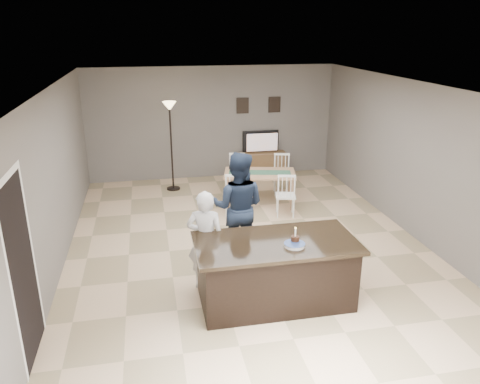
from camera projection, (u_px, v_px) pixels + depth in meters
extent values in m
plane|color=#D6B189|center=(247.00, 244.00, 8.11)|extent=(8.00, 8.00, 0.00)
plane|color=slate|center=(212.00, 123.00, 11.35)|extent=(6.00, 0.00, 6.00)
plane|color=slate|center=(347.00, 303.00, 3.97)|extent=(6.00, 0.00, 6.00)
plane|color=slate|center=(54.00, 181.00, 7.10)|extent=(0.00, 8.00, 8.00)
plane|color=slate|center=(414.00, 160.00, 8.22)|extent=(0.00, 8.00, 8.00)
plane|color=white|center=(248.00, 86.00, 7.21)|extent=(8.00, 8.00, 0.00)
cube|color=black|center=(275.00, 273.00, 6.31)|extent=(2.00, 1.00, 0.85)
cube|color=black|center=(276.00, 243.00, 6.16)|extent=(2.15, 1.10, 0.05)
cube|color=brown|center=(262.00, 164.00, 11.72)|extent=(1.20, 0.40, 0.60)
imported|color=black|center=(261.00, 142.00, 11.59)|extent=(0.91, 0.12, 0.53)
plane|color=orange|center=(262.00, 142.00, 11.52)|extent=(0.78, 0.00, 0.78)
cube|color=black|center=(243.00, 106.00, 11.34)|extent=(0.30, 0.02, 0.38)
cube|color=black|center=(274.00, 105.00, 11.49)|extent=(0.30, 0.02, 0.38)
plane|color=black|center=(23.00, 272.00, 5.08)|extent=(0.00, 2.10, 2.10)
plane|color=white|center=(7.00, 176.00, 4.71)|extent=(0.00, 1.02, 1.02)
imported|color=silver|center=(206.00, 241.00, 6.55)|extent=(0.62, 0.50, 1.47)
imported|color=#1A2439|center=(238.00, 207.00, 7.35)|extent=(1.04, 0.93, 1.77)
cylinder|color=gold|center=(295.00, 243.00, 6.08)|extent=(0.15, 0.15, 0.00)
cylinder|color=#381C0F|center=(295.00, 240.00, 6.07)|extent=(0.11, 0.11, 0.10)
cylinder|color=white|center=(295.00, 232.00, 6.03)|extent=(0.02, 0.02, 0.11)
sphere|color=#FFBF4C|center=(296.00, 228.00, 6.01)|extent=(0.02, 0.02, 0.02)
cylinder|color=white|center=(294.00, 246.00, 6.01)|extent=(0.27, 0.27, 0.01)
cylinder|color=white|center=(295.00, 245.00, 6.00)|extent=(0.27, 0.27, 0.01)
cylinder|color=white|center=(295.00, 244.00, 6.00)|extent=(0.27, 0.27, 0.01)
cylinder|color=navy|center=(295.00, 243.00, 6.00)|extent=(0.27, 0.27, 0.00)
cube|color=tan|center=(260.00, 173.00, 9.75)|extent=(1.62, 1.14, 0.04)
cylinder|color=tan|center=(227.00, 194.00, 9.56)|extent=(0.06, 0.06, 0.65)
cylinder|color=tan|center=(290.00, 184.00, 10.17)|extent=(0.06, 0.06, 0.65)
cube|color=#3A694F|center=(260.00, 172.00, 9.74)|extent=(1.32, 0.60, 0.01)
cube|color=white|center=(234.00, 195.00, 9.25)|extent=(0.46, 0.44, 0.04)
cylinder|color=white|center=(226.00, 208.00, 9.18)|extent=(0.03, 0.03, 0.39)
cylinder|color=white|center=(242.00, 203.00, 9.45)|extent=(0.03, 0.03, 0.39)
cube|color=white|center=(234.00, 176.00, 8.94)|extent=(0.35, 0.11, 0.05)
cube|color=white|center=(286.00, 196.00, 9.22)|extent=(0.46, 0.44, 0.04)
cylinder|color=white|center=(278.00, 209.00, 9.16)|extent=(0.03, 0.03, 0.39)
cylinder|color=white|center=(292.00, 203.00, 9.43)|extent=(0.03, 0.03, 0.39)
cube|color=white|center=(287.00, 176.00, 8.91)|extent=(0.35, 0.11, 0.05)
cube|color=white|center=(237.00, 176.00, 10.46)|extent=(0.46, 0.44, 0.04)
cylinder|color=white|center=(244.00, 183.00, 10.66)|extent=(0.03, 0.03, 0.39)
cylinder|color=white|center=(229.00, 187.00, 10.39)|extent=(0.03, 0.03, 0.39)
cube|color=white|center=(237.00, 154.00, 10.46)|extent=(0.35, 0.11, 0.05)
cube|color=white|center=(282.00, 176.00, 10.43)|extent=(0.46, 0.44, 0.04)
cylinder|color=white|center=(288.00, 183.00, 10.64)|extent=(0.03, 0.03, 0.39)
cylinder|color=white|center=(275.00, 187.00, 10.37)|extent=(0.03, 0.03, 0.39)
cube|color=white|center=(282.00, 154.00, 10.43)|extent=(0.35, 0.11, 0.05)
cylinder|color=black|center=(174.00, 188.00, 10.85)|extent=(0.30, 0.30, 0.03)
cylinder|color=black|center=(172.00, 149.00, 10.54)|extent=(0.04, 0.04, 1.86)
cone|color=#FFD78C|center=(169.00, 106.00, 10.21)|extent=(0.30, 0.30, 0.19)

